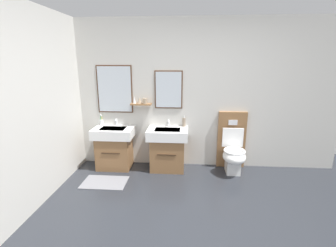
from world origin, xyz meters
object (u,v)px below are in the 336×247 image
vanity_sink_right (168,148)px  toilet (233,150)px  vanity_sink_left (114,146)px  toothbrush_cup (102,122)px  soap_dispenser (184,122)px

vanity_sink_right → toilet: 1.11m
vanity_sink_left → toilet: 2.04m
toothbrush_cup → soap_dispenser: (1.47, 0.01, 0.03)m
toilet → toothbrush_cup: bearing=176.0°
toothbrush_cup → soap_dispenser: toothbrush_cup is taller
vanity_sink_left → vanity_sink_right: bearing=0.0°
vanity_sink_right → soap_dispenser: bearing=33.4°
toilet → vanity_sink_left: bearing=-179.8°
vanity_sink_left → toilet: size_ratio=0.72×
vanity_sink_right → toothbrush_cup: 1.27m
toothbrush_cup → soap_dispenser: bearing=0.4°
vanity_sink_left → toilet: bearing=0.2°
vanity_sink_right → toilet: bearing=0.4°
vanity_sink_left → toilet: toilet is taller
vanity_sink_right → toothbrush_cup: toothbrush_cup is taller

